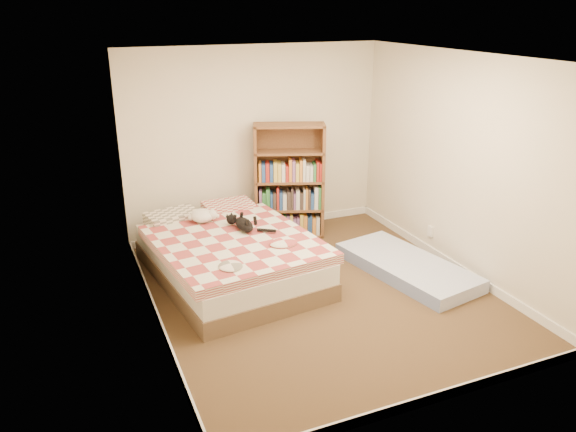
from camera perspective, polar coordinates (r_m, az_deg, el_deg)
name	(u,v)px	position (r m, az deg, el deg)	size (l,w,h in m)	color
room	(322,189)	(5.75, 3.44, 2.78)	(3.51, 4.01, 2.51)	#482E1F
bed	(229,254)	(6.49, -6.04, -3.89)	(1.86, 2.41, 0.60)	brown
bookshelf	(288,195)	(7.53, 0.04, 2.11)	(1.02, 0.61, 1.53)	#5C2F1F
floor_mattress	(407,267)	(6.75, 11.98, -5.07)	(0.78, 1.72, 0.16)	#7A8FCC
black_cat	(244,223)	(6.47, -4.54, -0.76)	(0.33, 0.65, 0.15)	black
white_dog	(203,216)	(6.74, -8.63, 0.04)	(0.35, 0.37, 0.15)	silver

